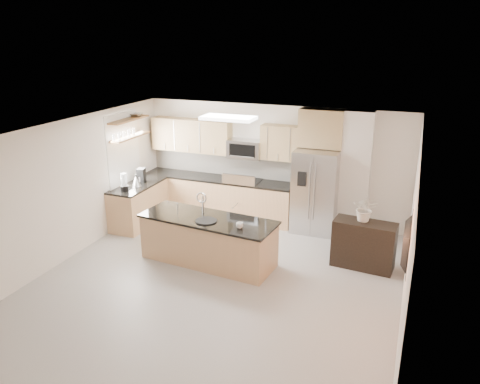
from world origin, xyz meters
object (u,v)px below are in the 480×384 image
at_px(microwave, 245,149).
at_px(kettle, 136,181).
at_px(cup, 240,225).
at_px(bowl, 136,114).
at_px(range, 243,200).
at_px(refrigerator, 316,191).
at_px(flower_vase, 366,202).
at_px(island, 208,240).
at_px(credenza, 364,245).
at_px(coffee_maker, 141,175).
at_px(television, 403,242).
at_px(platter, 206,221).
at_px(blender, 124,183).

distance_m(microwave, kettle, 2.48).
distance_m(cup, bowl, 3.86).
distance_m(range, refrigerator, 1.71).
bearing_deg(flower_vase, island, -161.79).
height_order(refrigerator, bowl, bowl).
bearing_deg(credenza, refrigerator, 136.91).
distance_m(coffee_maker, television, 6.05).
bearing_deg(kettle, microwave, 32.79).
relative_size(credenza, kettle, 4.22).
bearing_deg(coffee_maker, kettle, -77.41).
bearing_deg(cup, bowl, 150.29).
height_order(cup, kettle, kettle).
bearing_deg(flower_vase, television, -68.84).
bearing_deg(coffee_maker, range, 22.48).
height_order(credenza, coffee_maker, coffee_maker).
distance_m(microwave, coffee_maker, 2.39).
height_order(island, platter, island).
height_order(credenza, television, television).
bearing_deg(television, range, 48.36).
distance_m(range, island, 2.21).
relative_size(island, blender, 6.76).
relative_size(microwave, flower_vase, 1.08).
bearing_deg(flower_vase, microwave, 152.76).
relative_size(coffee_maker, bowl, 0.84).
xyz_separation_m(cup, kettle, (-2.87, 1.24, 0.11)).
relative_size(credenza, flower_vase, 1.56).
bearing_deg(credenza, cup, -147.41).
xyz_separation_m(microwave, refrigerator, (1.66, -0.17, -0.74)).
height_order(cup, flower_vase, flower_vase).
relative_size(blender, television, 0.36).
xyz_separation_m(range, television, (3.51, -3.12, 0.88)).
distance_m(credenza, kettle, 4.92).
bearing_deg(microwave, bowl, -160.93).
bearing_deg(television, coffee_maker, 68.09).
xyz_separation_m(kettle, bowl, (-0.22, 0.53, 1.35)).
distance_m(platter, television, 3.45).
bearing_deg(platter, credenza, 19.91).
xyz_separation_m(island, television, (3.37, -0.92, 0.91)).
bearing_deg(kettle, range, 30.23).
bearing_deg(kettle, flower_vase, -1.71).
xyz_separation_m(range, bowl, (-2.25, -0.65, 1.91)).
relative_size(platter, bowl, 1.08).
xyz_separation_m(refrigerator, bowl, (-3.91, -0.61, 1.49)).
relative_size(cup, blender, 0.33).
xyz_separation_m(range, coffee_maker, (-2.09, -0.87, 0.59)).
relative_size(cup, platter, 0.32).
bearing_deg(blender, credenza, 1.84).
height_order(microwave, refrigerator, microwave).
xyz_separation_m(credenza, flower_vase, (-0.04, 0.06, 0.79)).
distance_m(platter, bowl, 3.33).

